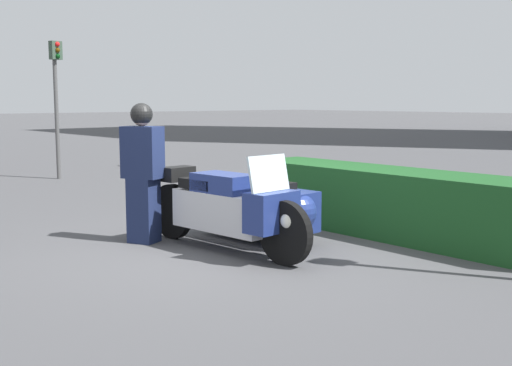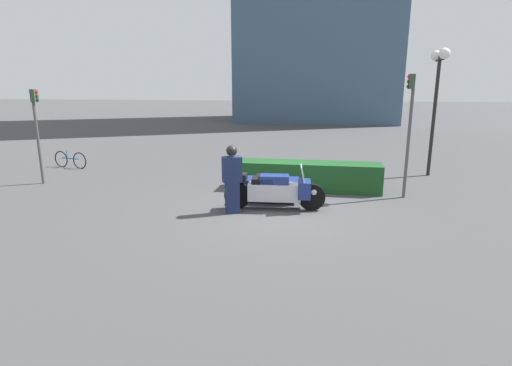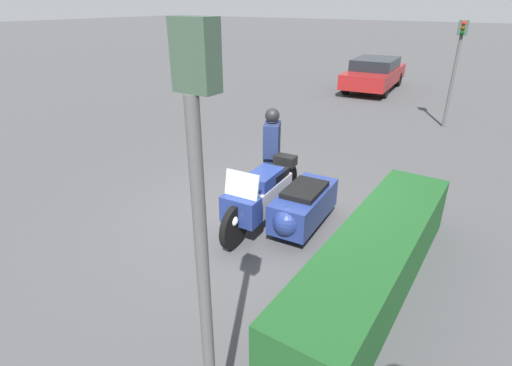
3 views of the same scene
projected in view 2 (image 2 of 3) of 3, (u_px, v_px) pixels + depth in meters
The scene contains 8 objects.
ground_plane at pixel (272, 209), 10.48m from camera, with size 160.00×160.00×0.00m, color #424244.
police_motorcycle at pixel (276, 188), 10.74m from camera, with size 2.64×1.35×1.17m.
officer_rider at pixel (232, 178), 10.00m from camera, with size 0.55×0.46×1.73m.
hedge_bush_curbside at pixel (308, 176), 12.37m from camera, with size 4.43×0.93×0.87m, color #19471E.
twin_lamp_post at pixel (438, 79), 13.67m from camera, with size 0.36×1.37×4.37m.
traffic_light_near at pixel (409, 118), 11.06m from camera, with size 0.23×0.26×3.47m.
traffic_light_far at pixel (37, 122), 12.79m from camera, with size 0.22×0.28×3.05m.
bicycle_parked at pixel (70, 160), 15.77m from camera, with size 1.59×0.37×0.70m.
Camera 2 is at (1.30, -9.94, 3.15)m, focal length 28.00 mm.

